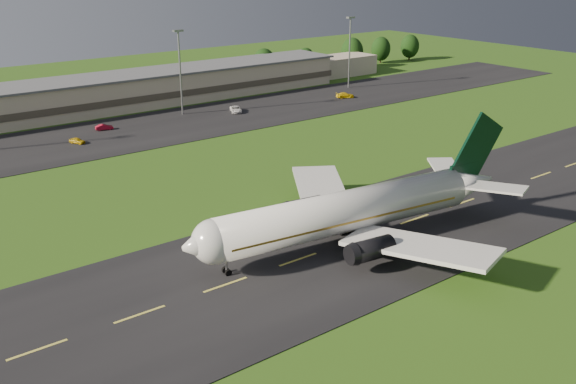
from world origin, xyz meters
TOP-DOWN VIEW (x-y plane):
  - ground at (0.00, 0.00)m, footprint 360.00×360.00m
  - taxiway at (0.00, 0.00)m, footprint 220.00×30.00m
  - apron at (0.00, 72.00)m, footprint 260.00×30.00m
  - airliner at (-13.17, -0.11)m, footprint 51.16×41.83m
  - terminal at (6.40, 96.18)m, footprint 145.00×16.00m
  - light_mast_centre at (5.00, 80.00)m, footprint 2.40×1.20m
  - light_mast_east at (60.00, 80.00)m, footprint 2.40×1.20m
  - tree_line at (36.66, 105.83)m, footprint 195.25×9.04m
  - service_vehicle_a at (-24.99, 70.17)m, footprint 2.88×3.82m
  - service_vehicle_b at (-16.26, 77.16)m, footprint 4.06×2.11m
  - service_vehicle_c at (16.44, 73.71)m, footprint 4.40×5.79m
  - service_vehicle_d at (49.42, 69.79)m, footprint 5.38×3.92m

SIDE VIEW (x-z plane):
  - ground at x=0.00m, z-range 0.00..0.00m
  - taxiway at x=0.00m, z-range 0.00..0.10m
  - apron at x=0.00m, z-range 0.00..0.10m
  - service_vehicle_a at x=-24.99m, z-range 0.10..1.31m
  - service_vehicle_b at x=-16.26m, z-range 0.10..1.37m
  - service_vehicle_d at x=49.42m, z-range 0.10..1.55m
  - service_vehicle_c at x=16.44m, z-range 0.10..1.56m
  - terminal at x=6.40m, z-range -0.21..8.19m
  - airliner at x=-13.17m, z-range -3.13..12.45m
  - tree_line at x=36.66m, z-range -0.13..10.20m
  - light_mast_centre at x=5.00m, z-range 2.56..22.91m
  - light_mast_east at x=60.00m, z-range 2.56..22.91m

